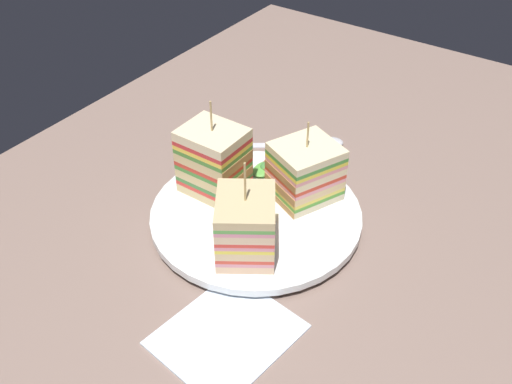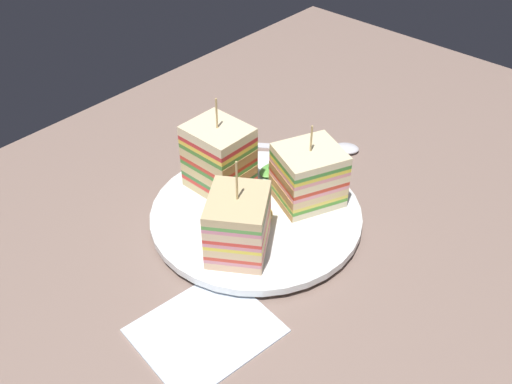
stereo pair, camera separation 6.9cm
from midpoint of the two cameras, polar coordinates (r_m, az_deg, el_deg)
name	(u,v)px [view 1 (the left image)]	position (r cm, az deg, el deg)	size (l,w,h in cm)	color
ground_plane	(256,227)	(72.96, -2.72, -3.56)	(122.61, 76.89, 1.80)	#81695E
plate	(256,215)	(71.66, -2.77, -2.41)	(25.81, 25.81, 1.73)	white
sandwich_wedge_0	(305,172)	(71.41, 2.04, 1.88)	(9.63, 9.25, 10.70)	beige
sandwich_wedge_1	(214,161)	(72.40, -6.87, 2.92)	(6.25, 7.57, 12.76)	#DDC489
sandwich_wedge_2	(246,226)	(63.86, -4.12, -3.43)	(9.74, 9.39, 12.14)	beige
chip_pile	(252,207)	(70.01, -3.26, -1.58)	(6.78, 6.67, 3.00)	#DDBF61
salad_garnish	(277,170)	(76.80, -0.48, 2.09)	(6.33, 6.00, 1.47)	#45813D
spoon	(317,143)	(85.53, 3.63, 4.69)	(10.58, 13.77, 1.00)	silver
napkin	(227,334)	(60.62, -6.24, -13.76)	(13.15, 11.31, 0.50)	silver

